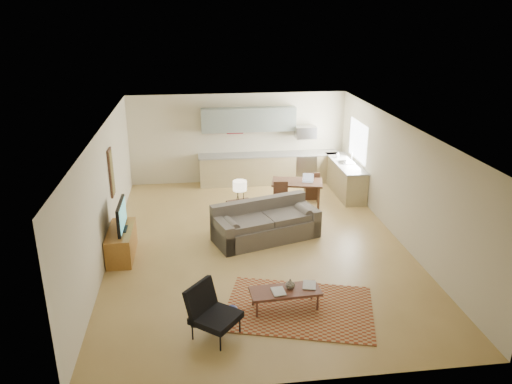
{
  "coord_description": "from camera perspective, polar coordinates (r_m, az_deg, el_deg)",
  "views": [
    {
      "loc": [
        -1.34,
        -10.13,
        5.01
      ],
      "look_at": [
        0.0,
        0.3,
        1.15
      ],
      "focal_mm": 35.0,
      "sensor_mm": 36.0,
      "label": 1
    }
  ],
  "objects": [
    {
      "name": "wall_art_left",
      "position": [
        11.71,
        -16.18,
        2.15
      ],
      "size": [
        0.06,
        0.42,
        1.1
      ],
      "primitive_type": null,
      "color": "olive",
      "rests_on": "room"
    },
    {
      "name": "coffee_table",
      "position": [
        9.04,
        3.35,
        -12.12
      ],
      "size": [
        1.28,
        0.57,
        0.38
      ],
      "primitive_type": null,
      "rotation": [
        0.0,
        0.0,
        0.06
      ],
      "color": "#532B1F",
      "rests_on": "floor"
    },
    {
      "name": "rug",
      "position": [
        9.15,
        4.96,
        -13.07
      ],
      "size": [
        2.97,
        2.42,
        0.02
      ],
      "primitive_type": "cube",
      "rotation": [
        0.0,
        0.0,
        -0.28
      ],
      "color": "maroon",
      "rests_on": "floor"
    },
    {
      "name": "armchair",
      "position": [
        8.24,
        -4.61,
        -13.62
      ],
      "size": [
        1.08,
        1.08,
        0.88
      ],
      "primitive_type": null,
      "rotation": [
        0.0,
        0.0,
        0.89
      ],
      "color": "black",
      "rests_on": "floor"
    },
    {
      "name": "sofa",
      "position": [
        11.46,
        1.17,
        -3.39
      ],
      "size": [
        2.71,
        1.8,
        0.87
      ],
      "primitive_type": null,
      "rotation": [
        0.0,
        0.0,
        0.31
      ],
      "color": "#565046",
      "rests_on": "floor"
    },
    {
      "name": "book_b",
      "position": [
        9.1,
        5.37,
        -10.5
      ],
      "size": [
        0.38,
        0.43,
        0.02
      ],
      "primitive_type": "imported",
      "rotation": [
        0.0,
        0.0,
        -0.25
      ],
      "color": "navy",
      "rests_on": "coffee_table"
    },
    {
      "name": "window_right",
      "position": [
        14.33,
        11.57,
        5.77
      ],
      "size": [
        0.02,
        1.4,
        1.05
      ],
      "primitive_type": "cube",
      "color": "white",
      "rests_on": "room"
    },
    {
      "name": "kitchen_counter_right",
      "position": [
        14.54,
        10.15,
        1.59
      ],
      "size": [
        0.64,
        2.26,
        0.92
      ],
      "primitive_type": null,
      "color": "tan",
      "rests_on": "ground"
    },
    {
      "name": "upper_cabinets",
      "position": [
        14.87,
        -0.84,
        8.28
      ],
      "size": [
        2.8,
        0.34,
        0.7
      ],
      "primitive_type": "cube",
      "color": "slate",
      "rests_on": "room"
    },
    {
      "name": "soap_bottle",
      "position": [
        14.81,
        9.34,
        4.24
      ],
      "size": [
        0.12,
        0.12,
        0.19
      ],
      "primitive_type": "imported",
      "rotation": [
        0.0,
        0.0,
        -0.19
      ],
      "color": "beige",
      "rests_on": "kitchen_counter_right"
    },
    {
      "name": "room",
      "position": [
        10.86,
        0.2,
        0.45
      ],
      "size": [
        9.0,
        9.0,
        9.0
      ],
      "color": "#A58447",
      "rests_on": "ground"
    },
    {
      "name": "dining_chair_near",
      "position": [
        12.96,
        2.87,
        -0.71
      ],
      "size": [
        0.42,
        0.44,
        0.8
      ],
      "primitive_type": null,
      "rotation": [
        0.0,
        0.0,
        -0.1
      ],
      "color": "#3E2619",
      "rests_on": "floor"
    },
    {
      "name": "tv",
      "position": [
        10.86,
        -15.14,
        -2.67
      ],
      "size": [
        0.1,
        1.03,
        0.62
      ],
      "primitive_type": null,
      "color": "black",
      "rests_on": "tv_credenza"
    },
    {
      "name": "triptych",
      "position": [
        15.01,
        -2.43,
        7.59
      ],
      "size": [
        1.7,
        0.04,
        0.5
      ],
      "primitive_type": null,
      "color": "beige",
      "rests_on": "room"
    },
    {
      "name": "console_table",
      "position": [
        12.08,
        -1.83,
        -2.6
      ],
      "size": [
        0.67,
        0.54,
        0.68
      ],
      "primitive_type": null,
      "rotation": [
        0.0,
        0.0,
        0.29
      ],
      "color": "#3E2619",
      "rests_on": "floor"
    },
    {
      "name": "table_lamp",
      "position": [
        11.86,
        -1.86,
        0.12
      ],
      "size": [
        0.42,
        0.42,
        0.54
      ],
      "primitive_type": null,
      "rotation": [
        0.0,
        0.0,
        0.32
      ],
      "color": "beige",
      "rests_on": "console_table"
    },
    {
      "name": "tv_credenza",
      "position": [
        11.11,
        -15.12,
        -5.63
      ],
      "size": [
        0.52,
        1.34,
        0.62
      ],
      "primitive_type": null,
      "color": "brown",
      "rests_on": "floor"
    },
    {
      "name": "kitchen_counter_back",
      "position": [
        15.18,
        1.5,
        2.71
      ],
      "size": [
        4.26,
        0.64,
        0.92
      ],
      "primitive_type": null,
      "color": "tan",
      "rests_on": "ground"
    },
    {
      "name": "kitchen_microwave",
      "position": [
        15.12,
        5.68,
        6.82
      ],
      "size": [
        0.62,
        0.4,
        0.35
      ],
      "primitive_type": "cube",
      "color": "#A5A8AD",
      "rests_on": "room"
    },
    {
      "name": "laptop",
      "position": [
        13.34,
        5.94,
        1.58
      ],
      "size": [
        0.34,
        0.29,
        0.21
      ],
      "primitive_type": null,
      "rotation": [
        0.0,
        0.0,
        -0.32
      ],
      "color": "#A5A8AD",
      "rests_on": "dining_table"
    },
    {
      "name": "dining_chair_far",
      "position": [
        14.04,
        6.38,
        0.86
      ],
      "size": [
        0.42,
        0.44,
        0.8
      ],
      "primitive_type": null,
      "rotation": [
        0.0,
        0.0,
        3.05
      ],
      "color": "#3E2619",
      "rests_on": "floor"
    },
    {
      "name": "kitchen_range",
      "position": [
        15.39,
        5.56,
        2.82
      ],
      "size": [
        0.62,
        0.62,
        0.9
      ],
      "primitive_type": "cube",
      "color": "#A5A8AD",
      "rests_on": "ground"
    },
    {
      "name": "book_a",
      "position": [
        8.84,
        1.86,
        -11.39
      ],
      "size": [
        0.27,
        0.33,
        0.03
      ],
      "primitive_type": "imported",
      "rotation": [
        0.0,
        0.0,
        0.08
      ],
      "color": "maroon",
      "rests_on": "coffee_table"
    },
    {
      "name": "vase",
      "position": [
        8.96,
        3.93,
        -10.41
      ],
      "size": [
        0.21,
        0.21,
        0.18
      ],
      "primitive_type": "imported",
      "rotation": [
        0.0,
        0.0,
        -0.12
      ],
      "color": "black",
      "rests_on": "coffee_table"
    },
    {
      "name": "dining_table",
      "position": [
        13.51,
        4.69,
        -0.14
      ],
      "size": [
        1.48,
        1.05,
        0.68
      ],
      "primitive_type": null,
      "rotation": [
        0.0,
        0.0,
        -0.22
      ],
      "color": "#3E2619",
      "rests_on": "floor"
    }
  ]
}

